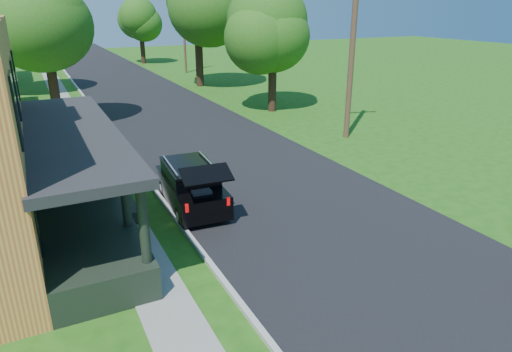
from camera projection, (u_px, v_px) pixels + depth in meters
name	position (u px, v px, depth m)	size (l,w,h in m)	color
ground	(377.00, 264.00, 12.26)	(140.00, 140.00, 0.00)	#1E5110
street	(167.00, 114.00, 29.02)	(8.00, 120.00, 0.02)	black
curb	(102.00, 121.00, 27.33)	(0.15, 120.00, 0.12)	#A7A7A2
sidewalk	(74.00, 124.00, 26.68)	(1.30, 120.00, 0.03)	gray
black_suv	(191.00, 185.00, 15.55)	(1.90, 4.36, 1.99)	black
tree_left_mid	(43.00, 22.00, 24.58)	(6.25, 6.35, 8.59)	black
tree_right_near	(272.00, 27.00, 28.09)	(6.09, 6.20, 8.07)	black
tree_right_mid	(196.00, 0.00, 36.63)	(7.78, 7.98, 10.25)	black
tree_right_far	(140.00, 17.00, 52.00)	(6.59, 6.32, 7.87)	black
utility_pole_near	(354.00, 31.00, 22.08)	(1.74, 0.60, 10.38)	#503325
utility_pole_far	(184.00, 27.00, 44.95)	(1.42, 0.33, 8.63)	#503325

